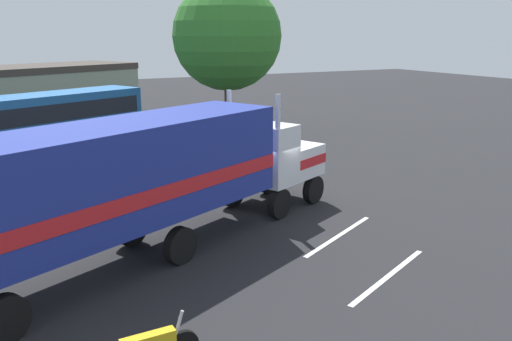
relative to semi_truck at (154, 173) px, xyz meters
name	(u,v)px	position (x,y,z in m)	size (l,w,h in m)	color
ground_plane	(261,210)	(4.68, 2.09, -2.52)	(120.00, 120.00, 0.00)	#232326
lane_stripe_near	(339,236)	(5.75, -1.41, -2.52)	(4.40, 0.16, 0.01)	silver
lane_stripe_mid	(389,276)	(5.16, -4.54, -2.52)	(4.40, 0.16, 0.01)	silver
semi_truck	(154,173)	(0.00, 0.00, 0.00)	(13.89, 8.26, 4.50)	silver
person_bystander	(120,207)	(-0.59, 2.22, -1.63)	(0.46, 0.46, 1.63)	black
parked_bus	(44,120)	(-1.36, 15.16, -0.46)	(11.07, 6.85, 3.40)	#1E5999
tree_center	(227,36)	(9.99, 16.71, 3.78)	(6.84, 6.84, 9.73)	brown
building_backdrop	(33,89)	(-0.39, 30.66, -0.32)	(17.25, 12.32, 4.02)	gray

